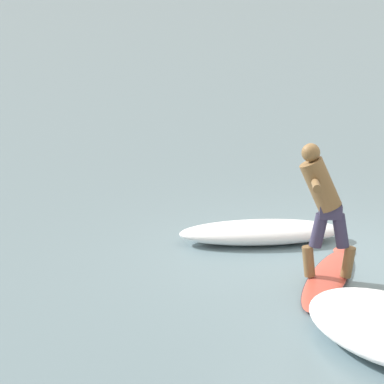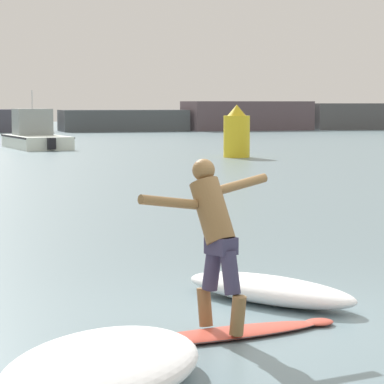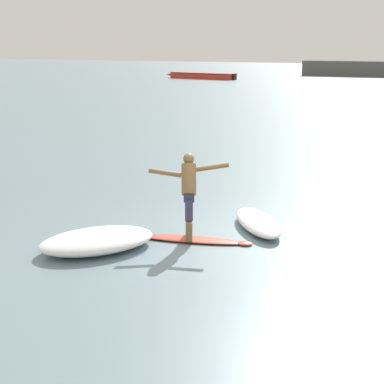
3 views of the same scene
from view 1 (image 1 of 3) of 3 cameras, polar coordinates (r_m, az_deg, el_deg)
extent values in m
plane|color=slate|center=(11.58, 8.18, -4.24)|extent=(200.00, 200.00, 0.00)
ellipsoid|color=#D85140|center=(10.86, 8.50, -5.42)|extent=(2.18, 0.87, 0.07)
ellipsoid|color=#D85140|center=(11.87, 9.45, -3.63)|extent=(0.34, 0.30, 0.06)
ellipsoid|color=#2D2D33|center=(10.86, 8.50, -5.42)|extent=(2.19, 0.88, 0.03)
cone|color=black|center=(10.09, 7.58, -7.63)|extent=(0.06, 0.06, 0.14)
cone|color=black|center=(10.21, 8.42, -7.39)|extent=(0.06, 0.06, 0.14)
cone|color=black|center=(10.25, 7.07, -7.24)|extent=(0.06, 0.06, 0.14)
cylinder|color=brown|center=(10.76, 7.33, -4.33)|extent=(0.19, 0.21, 0.38)
cylinder|color=#36334E|center=(10.65, 7.95, -2.41)|extent=(0.23, 0.26, 0.42)
cylinder|color=brown|center=(10.81, 9.77, -4.35)|extent=(0.19, 0.21, 0.38)
cylinder|color=#36334E|center=(10.67, 9.31, -2.42)|extent=(0.23, 0.26, 0.42)
cube|color=#36334E|center=(10.59, 8.68, -1.19)|extent=(0.30, 0.32, 0.16)
cylinder|color=brown|center=(10.50, 8.07, 0.44)|extent=(0.48, 0.58, 0.66)
sphere|color=brown|center=(10.40, 7.47, 2.47)|extent=(0.21, 0.21, 0.21)
cylinder|color=brown|center=(10.02, 7.80, 0.39)|extent=(0.61, 0.36, 0.20)
cylinder|color=brown|center=(10.88, 7.48, 2.19)|extent=(0.61, 0.37, 0.19)
ellipsoid|color=white|center=(12.11, 4.35, -2.53)|extent=(1.86, 2.19, 0.29)
camera|label=2|loc=(8.62, 59.46, -3.54)|focal=85.00mm
camera|label=3|loc=(16.26, 56.28, 8.28)|focal=60.00mm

